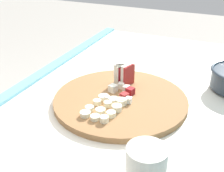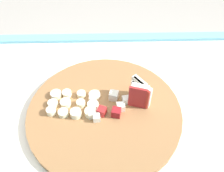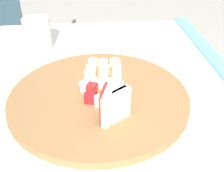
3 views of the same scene
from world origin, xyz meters
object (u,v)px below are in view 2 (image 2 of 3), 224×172
(cutting_board, at_px, (104,111))
(apple_wedge_fan, at_px, (139,94))
(apple_dice_pile, at_px, (109,107))
(banana_slice_rows, at_px, (74,104))

(cutting_board, height_order, apple_wedge_fan, apple_wedge_fan)
(cutting_board, xyz_separation_m, apple_wedge_fan, (-0.09, -0.02, 0.04))
(apple_wedge_fan, bearing_deg, apple_dice_pile, 16.44)
(cutting_board, bearing_deg, apple_dice_pile, 175.15)
(apple_wedge_fan, bearing_deg, banana_slice_rows, 3.03)
(cutting_board, bearing_deg, banana_slice_rows, -9.15)
(apple_wedge_fan, height_order, apple_dice_pile, apple_wedge_fan)
(apple_dice_pile, bearing_deg, cutting_board, -4.85)
(cutting_board, relative_size, banana_slice_rows, 2.92)
(banana_slice_rows, bearing_deg, apple_wedge_fan, -176.97)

